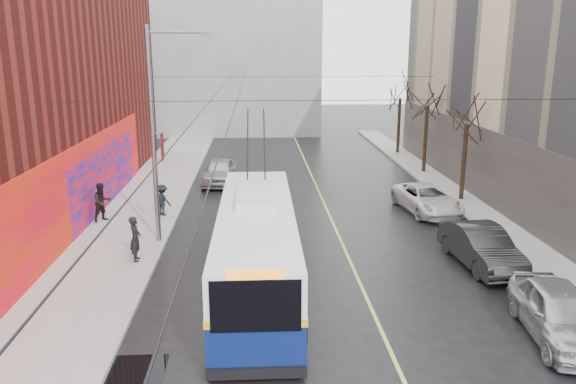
% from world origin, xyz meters
% --- Properties ---
extents(ground, '(140.00, 140.00, 0.00)m').
position_xyz_m(ground, '(0.00, 0.00, 0.00)').
color(ground, black).
rests_on(ground, ground).
extents(sidewalk_left, '(4.00, 60.00, 0.15)m').
position_xyz_m(sidewalk_left, '(-8.00, 12.00, 0.07)').
color(sidewalk_left, gray).
rests_on(sidewalk_left, ground).
extents(sidewalk_right, '(2.00, 60.00, 0.15)m').
position_xyz_m(sidewalk_right, '(9.00, 12.00, 0.07)').
color(sidewalk_right, gray).
rests_on(sidewalk_right, ground).
extents(lane_line, '(0.12, 50.00, 0.01)m').
position_xyz_m(lane_line, '(1.50, 14.00, 0.00)').
color(lane_line, '#BFB74C').
rests_on(lane_line, ground).
extents(building_far, '(20.50, 12.10, 18.00)m').
position_xyz_m(building_far, '(-6.00, 44.99, 9.02)').
color(building_far, gray).
rests_on(building_far, ground).
extents(streetlight_pole, '(2.65, 0.60, 9.00)m').
position_xyz_m(streetlight_pole, '(-6.14, 10.00, 4.85)').
color(streetlight_pole, slate).
rests_on(streetlight_pole, ground).
extents(catenary_wires, '(18.00, 60.00, 0.22)m').
position_xyz_m(catenary_wires, '(-2.54, 14.77, 6.25)').
color(catenary_wires, black).
extents(tree_near, '(3.20, 3.20, 6.40)m').
position_xyz_m(tree_near, '(9.00, 16.00, 4.98)').
color(tree_near, black).
rests_on(tree_near, ground).
extents(tree_mid, '(3.20, 3.20, 6.68)m').
position_xyz_m(tree_mid, '(9.00, 23.00, 5.25)').
color(tree_mid, black).
rests_on(tree_mid, ground).
extents(tree_far, '(3.20, 3.20, 6.57)m').
position_xyz_m(tree_far, '(9.00, 30.00, 5.14)').
color(tree_far, black).
rests_on(tree_far, ground).
extents(pigeons_flying, '(2.48, 1.83, 2.28)m').
position_xyz_m(pigeons_flying, '(-2.39, 10.67, 6.86)').
color(pigeons_flying, slate).
extents(trolleybus, '(2.85, 11.87, 5.60)m').
position_xyz_m(trolleybus, '(-2.15, 5.22, 1.56)').
color(trolleybus, '#0A174E').
rests_on(trolleybus, ground).
extents(parked_car_a, '(2.43, 4.81, 1.57)m').
position_xyz_m(parked_car_a, '(6.47, 1.25, 0.79)').
color(parked_car_a, '#B1B2B6').
rests_on(parked_car_a, ground).
extents(parked_car_b, '(1.96, 4.78, 1.54)m').
position_xyz_m(parked_car_b, '(6.40, 6.81, 0.77)').
color(parked_car_b, '#262628').
rests_on(parked_car_b, ground).
extents(parked_car_c, '(2.92, 5.18, 1.37)m').
position_xyz_m(parked_car_c, '(6.52, 14.11, 0.68)').
color(parked_car_c, white).
rests_on(parked_car_c, ground).
extents(following_car, '(2.14, 4.60, 1.52)m').
position_xyz_m(following_car, '(-4.38, 20.91, 0.76)').
color(following_car, '#A8A9AD').
rests_on(following_car, ground).
extents(pedestrian_a, '(0.48, 0.68, 1.77)m').
position_xyz_m(pedestrian_a, '(-6.78, 7.74, 1.03)').
color(pedestrian_a, black).
rests_on(pedestrian_a, sidewalk_left).
extents(pedestrian_b, '(1.13, 1.11, 1.83)m').
position_xyz_m(pedestrian_b, '(-9.40, 13.03, 1.07)').
color(pedestrian_b, black).
rests_on(pedestrian_b, sidewalk_left).
extents(pedestrian_c, '(1.14, 1.04, 1.54)m').
position_xyz_m(pedestrian_c, '(-6.71, 13.80, 0.92)').
color(pedestrian_c, black).
rests_on(pedestrian_c, sidewalk_left).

